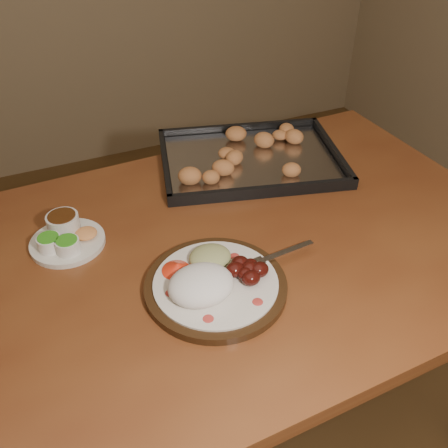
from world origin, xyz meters
name	(u,v)px	position (x,y,z in m)	size (l,w,h in m)	color
dining_table	(208,280)	(0.23, 0.16, 0.65)	(1.53, 0.95, 0.75)	brown
dinner_plate	(213,281)	(0.20, 0.04, 0.77)	(0.39, 0.29, 0.07)	black
condiment_saucer	(65,236)	(-0.05, 0.31, 0.77)	(0.17, 0.17, 0.06)	silver
baking_tray	(250,158)	(0.49, 0.46, 0.77)	(0.58, 0.48, 0.05)	black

